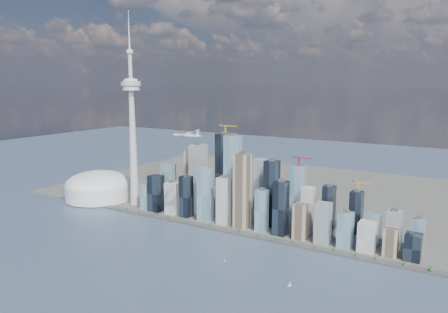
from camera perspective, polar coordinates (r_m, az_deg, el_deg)
The scene contains 10 objects.
ground at distance 916.59m, azimuth -10.70°, elevation -13.55°, with size 4000.00×4000.00×0.00m, color #2D3C4E.
seawall at distance 1101.29m, azimuth -1.94°, elevation -9.22°, with size 1100.00×22.00×4.00m, color #383838.
land at distance 1483.80m, azimuth 7.57°, elevation -4.32°, with size 1400.00×900.00×3.00m, color #4C4C47.
shoreline_trees at distance 1099.10m, azimuth -1.94°, elevation -8.89°, with size 960.53×7.20×8.80m.
skyscraper_cluster at distance 1122.95m, azimuth 3.03°, elevation -4.97°, with size 736.00×142.00×242.44m.
needle_tower at distance 1280.28m, azimuth -11.88°, elevation 3.98°, with size 56.00×56.00×550.50m.
dome_stadium at distance 1403.69m, azimuth -16.09°, elevation -3.84°, with size 200.00×200.00×86.00m.
airplane at distance 984.09m, azimuth -4.88°, elevation 2.81°, with size 70.35×62.55×17.22m.
sailboat_west at distance 908.57m, azimuth 0.08°, elevation -13.40°, with size 6.06×2.92×8.41m.
sailboat_east at distance 818.46m, azimuth 8.56°, elevation -16.21°, with size 6.88×4.14×9.80m.
Camera 1 is at (567.59, -623.28, 359.85)m, focal length 35.00 mm.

